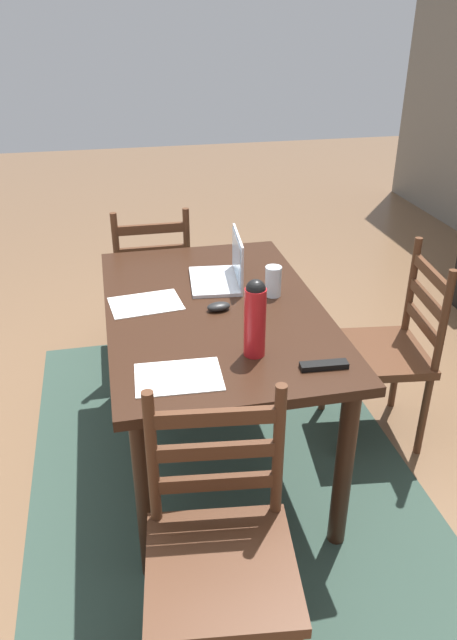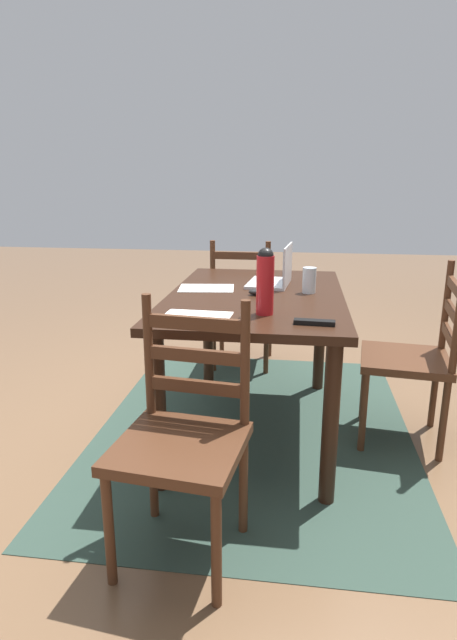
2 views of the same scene
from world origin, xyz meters
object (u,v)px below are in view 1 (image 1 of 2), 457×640
Objects in this scene: computer_mouse at (219,307)px; drinking_glass at (273,281)px; chair_right_near at (220,555)px; chair_left_near at (152,283)px; chair_far_head at (386,351)px; tv_remote at (324,365)px; laptop at (225,271)px; water_bottle at (255,317)px; dining_table at (214,329)px.

drinking_glass is at bearing 102.74° from computer_mouse.
chair_right_near is 1.00× the size of chair_left_near.
chair_left_near is 1.10m from computer_mouse.
chair_far_head is 0.67m from drinking_glass.
tv_remote is at bearing 134.01° from chair_right_near.
tv_remote is at bearing 1.43° from drinking_glass.
drinking_glass is (-0.06, -0.55, 0.38)m from chair_far_head.
tv_remote is (0.51, 0.27, -0.01)m from computer_mouse.
chair_left_near is at bearing -179.85° from chair_right_near.
drinking_glass is 0.28m from computer_mouse.
laptop is at bearing 156.38° from computer_mouse.
dining_table is at bearing -170.06° from water_bottle.
laptop is (-1.23, 0.27, 0.37)m from chair_right_near.
chair_right_near is 9.50× the size of computer_mouse.
chair_right_near is at bearing -22.75° from water_bottle.
laptop is 0.81m from tv_remote.
water_bottle is (1.40, 0.25, 0.47)m from chair_left_near.
laptop is 0.65m from water_bottle.
laptop is 1.15× the size of water_bottle.
chair_left_near is 9.50× the size of computer_mouse.
tv_remote is (0.60, 0.02, -0.06)m from drinking_glass.
computer_mouse is at bearing -171.07° from water_bottle.
tv_remote is (0.78, 0.19, -0.05)m from laptop.
chair_left_near reaches higher than dining_table.
chair_right_near is at bearing -9.98° from dining_table.
drinking_glass is 0.61m from tv_remote.
chair_left_near is at bearing -169.72° from dining_table.
chair_right_near is at bearing -12.41° from laptop.
chair_far_head is 5.59× the size of tv_remote.
computer_mouse is (-0.96, 0.19, 0.33)m from chair_right_near.
water_bottle reaches higher than laptop.
laptop is at bearing 177.85° from water_bottle.
chair_far_head is at bearing 118.21° from water_bottle.
dining_table is at bearing 10.28° from chair_left_near.
drinking_glass is 1.34× the size of computer_mouse.
chair_far_head and chair_right_near have the same top height.
dining_table is 0.49m from water_bottle.
chair_far_head is 1.42m from chair_left_near.
water_bottle is 0.40m from computer_mouse.
computer_mouse is at bearing -87.78° from chair_far_head.
chair_right_near is at bearing 137.82° from tv_remote.
water_bottle reaches higher than chair_left_near.
computer_mouse is at bearing -16.89° from laptop.
laptop reaches higher than computer_mouse.
chair_left_near is at bearing -160.05° from laptop.
dining_table is 8.31× the size of tv_remote.
computer_mouse is (1.03, 0.19, 0.33)m from chair_left_near.
laptop is at bearing 157.86° from dining_table.
chair_far_head is at bearing 85.49° from computer_mouse.
chair_left_near is 1.11m from drinking_glass.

